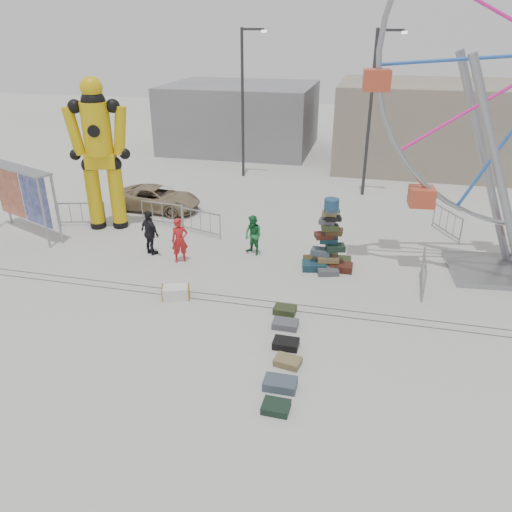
% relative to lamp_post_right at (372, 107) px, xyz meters
% --- Properties ---
extents(ground, '(90.00, 90.00, 0.00)m').
position_rel_lamp_post_right_xyz_m(ground, '(-3.09, -13.00, -4.48)').
color(ground, '#9E9E99').
rests_on(ground, ground).
extents(track_line_near, '(40.00, 0.04, 0.01)m').
position_rel_lamp_post_right_xyz_m(track_line_near, '(-3.09, -12.40, -4.48)').
color(track_line_near, '#47443F').
rests_on(track_line_near, ground).
extents(track_line_far, '(40.00, 0.04, 0.01)m').
position_rel_lamp_post_right_xyz_m(track_line_far, '(-3.09, -12.00, -4.48)').
color(track_line_far, '#47443F').
rests_on(track_line_far, ground).
extents(building_right, '(12.00, 8.00, 5.00)m').
position_rel_lamp_post_right_xyz_m(building_right, '(3.91, 7.00, -1.98)').
color(building_right, gray).
rests_on(building_right, ground).
extents(building_left, '(10.00, 8.00, 4.40)m').
position_rel_lamp_post_right_xyz_m(building_left, '(-9.09, 9.00, -2.28)').
color(building_left, gray).
rests_on(building_left, ground).
extents(lamp_post_right, '(1.41, 0.25, 8.00)m').
position_rel_lamp_post_right_xyz_m(lamp_post_right, '(0.00, 0.00, 0.00)').
color(lamp_post_right, '#2D2D30').
rests_on(lamp_post_right, ground).
extents(lamp_post_left, '(1.41, 0.25, 8.00)m').
position_rel_lamp_post_right_xyz_m(lamp_post_left, '(-7.00, 2.00, 0.00)').
color(lamp_post_left, '#2D2D30').
rests_on(lamp_post_left, ground).
extents(suitcase_tower, '(1.89, 1.67, 2.67)m').
position_rel_lamp_post_right_xyz_m(suitcase_tower, '(-0.98, -9.07, -3.74)').
color(suitcase_tower, '#173845').
rests_on(suitcase_tower, ground).
extents(crash_test_dummy, '(2.58, 1.23, 6.53)m').
position_rel_lamp_post_right_xyz_m(crash_test_dummy, '(-10.77, -7.28, -1.04)').
color(crash_test_dummy, black).
rests_on(crash_test_dummy, ground).
extents(banner_scaffold, '(3.99, 2.20, 2.93)m').
position_rel_lamp_post_right_xyz_m(banner_scaffold, '(-13.69, -8.83, -2.28)').
color(banner_scaffold, gray).
rests_on(banner_scaffold, ground).
extents(steamer_trunk, '(1.00, 0.77, 0.41)m').
position_rel_lamp_post_right_xyz_m(steamer_trunk, '(-5.56, -12.50, -4.28)').
color(steamer_trunk, silver).
rests_on(steamer_trunk, ground).
extents(row_case_0, '(0.71, 0.50, 0.21)m').
position_rel_lamp_post_right_xyz_m(row_case_0, '(-1.92, -12.58, -4.38)').
color(row_case_0, '#2D371B').
rests_on(row_case_0, ground).
extents(row_case_1, '(0.75, 0.51, 0.20)m').
position_rel_lamp_post_right_xyz_m(row_case_1, '(-1.76, -13.37, -4.38)').
color(row_case_1, '#515258').
rests_on(row_case_1, ground).
extents(row_case_2, '(0.72, 0.51, 0.22)m').
position_rel_lamp_post_right_xyz_m(row_case_2, '(-1.57, -14.35, -4.37)').
color(row_case_2, black).
rests_on(row_case_2, ground).
extents(row_case_3, '(0.76, 0.60, 0.20)m').
position_rel_lamp_post_right_xyz_m(row_case_3, '(-1.38, -15.12, -4.38)').
color(row_case_3, olive).
rests_on(row_case_3, ground).
extents(row_case_4, '(0.82, 0.53, 0.24)m').
position_rel_lamp_post_right_xyz_m(row_case_4, '(-1.40, -16.07, -4.36)').
color(row_case_4, '#414E5C').
rests_on(row_case_4, ground).
extents(row_case_5, '(0.65, 0.53, 0.19)m').
position_rel_lamp_post_right_xyz_m(row_case_5, '(-1.34, -16.88, -4.39)').
color(row_case_5, black).
rests_on(row_case_5, ground).
extents(barricade_dummy_a, '(1.95, 0.63, 1.10)m').
position_rel_lamp_post_right_xyz_m(barricade_dummy_a, '(-11.99, -7.40, -3.93)').
color(barricade_dummy_a, gray).
rests_on(barricade_dummy_a, ground).
extents(barricade_dummy_b, '(2.00, 0.28, 1.10)m').
position_rel_lamp_post_right_xyz_m(barricade_dummy_b, '(-8.53, -6.57, -3.93)').
color(barricade_dummy_b, gray).
rests_on(barricade_dummy_b, ground).
extents(barricade_dummy_c, '(1.94, 0.68, 1.10)m').
position_rel_lamp_post_right_xyz_m(barricade_dummy_c, '(-6.56, -7.14, -3.93)').
color(barricade_dummy_c, gray).
rests_on(barricade_dummy_c, ground).
extents(barricade_wheel_front, '(0.18, 2.00, 1.10)m').
position_rel_lamp_post_right_xyz_m(barricade_wheel_front, '(2.31, -9.92, -3.93)').
color(barricade_wheel_front, gray).
rests_on(barricade_wheel_front, ground).
extents(barricade_wheel_back, '(1.00, 1.83, 1.10)m').
position_rel_lamp_post_right_xyz_m(barricade_wheel_back, '(3.58, -4.77, -3.93)').
color(barricade_wheel_back, gray).
rests_on(barricade_wheel_back, ground).
extents(pedestrian_red, '(0.75, 0.67, 1.71)m').
position_rel_lamp_post_right_xyz_m(pedestrian_red, '(-6.43, -9.82, -3.63)').
color(pedestrian_red, '#B2191B').
rests_on(pedestrian_red, ground).
extents(pedestrian_green, '(0.96, 0.90, 1.57)m').
position_rel_lamp_post_right_xyz_m(pedestrian_green, '(-3.91, -8.56, -3.70)').
color(pedestrian_green, '#1C7034').
rests_on(pedestrian_green, ground).
extents(pedestrian_black, '(1.12, 0.90, 1.78)m').
position_rel_lamp_post_right_xyz_m(pedestrian_black, '(-7.77, -9.47, -3.59)').
color(pedestrian_black, black).
rests_on(pedestrian_black, ground).
extents(parked_suv, '(4.33, 2.28, 1.16)m').
position_rel_lamp_post_right_xyz_m(parked_suv, '(-9.62, -4.68, -3.90)').
color(parked_suv, '#8D775B').
rests_on(parked_suv, ground).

